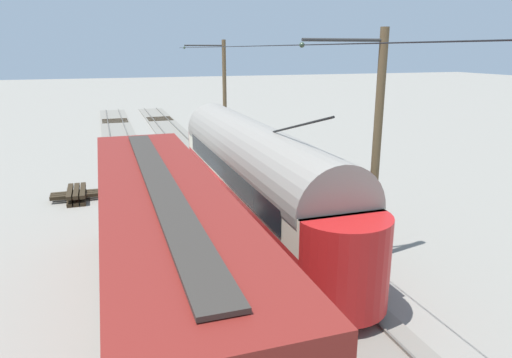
{
  "coord_description": "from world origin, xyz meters",
  "views": [
    {
      "loc": [
        3.48,
        18.72,
        7.12
      ],
      "look_at": [
        -2.63,
        0.37,
        1.72
      ],
      "focal_mm": 32.53,
      "sensor_mm": 36.0,
      "label": 1
    }
  ],
  "objects_px": {
    "vintage_streetcar": "(254,172)",
    "spare_tie_stack": "(77,195)",
    "coach_adjacent": "(164,249)",
    "catenary_pole_foreground": "(224,94)",
    "catenary_pole_mid_near": "(375,146)",
    "switch_stand": "(212,144)"
  },
  "relations": [
    {
      "from": "vintage_streetcar",
      "to": "spare_tie_stack",
      "type": "bearing_deg",
      "value": -38.63
    },
    {
      "from": "coach_adjacent",
      "to": "spare_tie_stack",
      "type": "bearing_deg",
      "value": -77.34
    },
    {
      "from": "catenary_pole_foreground",
      "to": "spare_tie_stack",
      "type": "xyz_separation_m",
      "value": [
        9.95,
        9.4,
        -3.81
      ]
    },
    {
      "from": "catenary_pole_mid_near",
      "to": "spare_tie_stack",
      "type": "bearing_deg",
      "value": -46.2
    },
    {
      "from": "vintage_streetcar",
      "to": "switch_stand",
      "type": "bearing_deg",
      "value": -96.02
    },
    {
      "from": "vintage_streetcar",
      "to": "spare_tie_stack",
      "type": "xyz_separation_m",
      "value": [
        7.25,
        -5.8,
        -1.99
      ]
    },
    {
      "from": "coach_adjacent",
      "to": "switch_stand",
      "type": "xyz_separation_m",
      "value": [
        -6.01,
        -20.43,
        -1.46
      ]
    },
    {
      "from": "catenary_pole_foreground",
      "to": "catenary_pole_mid_near",
      "type": "distance_m",
      "value": 19.78
    },
    {
      "from": "switch_stand",
      "to": "catenary_pole_mid_near",
      "type": "bearing_deg",
      "value": 93.72
    },
    {
      "from": "coach_adjacent",
      "to": "catenary_pole_foreground",
      "type": "bearing_deg",
      "value": -108.54
    },
    {
      "from": "vintage_streetcar",
      "to": "spare_tie_stack",
      "type": "distance_m",
      "value": 9.5
    },
    {
      "from": "switch_stand",
      "to": "spare_tie_stack",
      "type": "relative_size",
      "value": 0.51
    },
    {
      "from": "catenary_pole_mid_near",
      "to": "switch_stand",
      "type": "distance_m",
      "value": 19.01
    },
    {
      "from": "coach_adjacent",
      "to": "switch_stand",
      "type": "bearing_deg",
      "value": -106.4
    },
    {
      "from": "catenary_pole_foreground",
      "to": "catenary_pole_mid_near",
      "type": "height_order",
      "value": "same"
    },
    {
      "from": "vintage_streetcar",
      "to": "catenary_pole_foreground",
      "type": "bearing_deg",
      "value": -100.07
    },
    {
      "from": "vintage_streetcar",
      "to": "switch_stand",
      "type": "xyz_separation_m",
      "value": [
        -1.48,
        -14.08,
        -1.56
      ]
    },
    {
      "from": "catenary_pole_foreground",
      "to": "spare_tie_stack",
      "type": "bearing_deg",
      "value": 43.37
    },
    {
      "from": "vintage_streetcar",
      "to": "switch_stand",
      "type": "height_order",
      "value": "vintage_streetcar"
    },
    {
      "from": "coach_adjacent",
      "to": "switch_stand",
      "type": "height_order",
      "value": "coach_adjacent"
    },
    {
      "from": "vintage_streetcar",
      "to": "catenary_pole_foreground",
      "type": "relative_size",
      "value": 2.26
    },
    {
      "from": "catenary_pole_mid_near",
      "to": "spare_tie_stack",
      "type": "relative_size",
      "value": 3.25
    }
  ]
}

